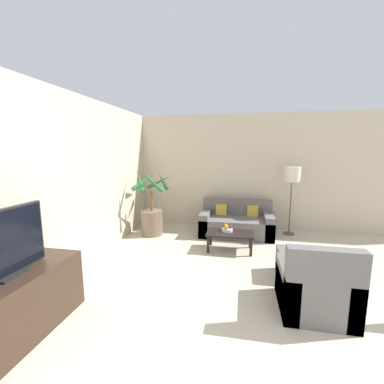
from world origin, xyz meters
name	(u,v)px	position (x,y,z in m)	size (l,w,h in m)	color
wall_back	(276,172)	(0.00, 6.02, 1.35)	(8.09, 0.06, 2.70)	beige
wall_left	(63,186)	(-3.28, 2.99, 1.35)	(0.06, 7.59, 2.70)	beige
tv_console	(14,308)	(-2.92, 1.71, 0.33)	(0.54, 1.42, 0.66)	#332319
television	(7,243)	(-2.92, 1.71, 0.99)	(0.18, 0.83, 0.66)	black
potted_palm	(152,214)	(-2.71, 5.03, 0.48)	(0.87, 0.85, 1.51)	brown
sofa_loveseat	(236,223)	(-0.87, 5.41, 0.25)	(1.57, 0.86, 0.74)	#605B5B
floor_lamp	(292,177)	(0.28, 5.64, 1.28)	(0.35, 0.35, 1.51)	brown
coffee_table	(230,235)	(-0.97, 4.44, 0.30)	(0.85, 0.50, 0.35)	black
fruit_bowl	(227,230)	(-1.03, 4.50, 0.37)	(0.21, 0.21, 0.05)	beige
apple_red	(230,227)	(-0.97, 4.53, 0.43)	(0.07, 0.07, 0.07)	red
apple_green	(226,228)	(-1.04, 4.45, 0.43)	(0.07, 0.07, 0.07)	olive
orange_fruit	(226,226)	(-1.06, 4.53, 0.44)	(0.08, 0.08, 0.08)	orange
armchair	(315,289)	(0.08, 2.75, 0.28)	(0.77, 0.80, 0.87)	#605B5B
ottoman	(296,264)	(0.04, 3.59, 0.20)	(0.53, 0.49, 0.40)	#605B5B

